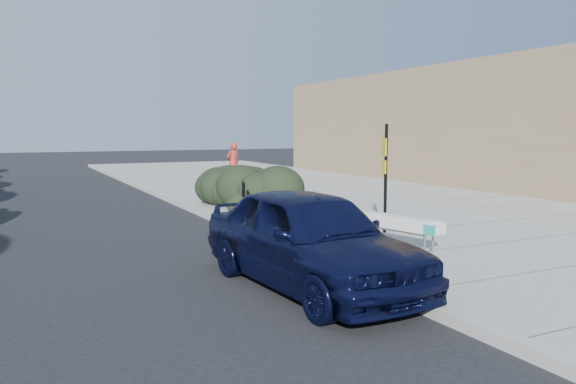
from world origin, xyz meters
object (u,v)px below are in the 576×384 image
Objects in this scene: pedestrian at (233,163)px; bench at (397,223)px; bike_rack at (244,196)px; sign_post at (385,171)px; sedan_navy at (310,238)px.

bench is at bearing 66.75° from pedestrian.
bench is 5.06m from bike_rack.
sign_post is 1.36× the size of pedestrian.
sedan_navy is at bearing -168.06° from bench.
pedestrian is (1.23, 12.66, -0.49)m from sign_post.
bike_rack is at bearing 90.34° from bench.
bike_rack reaches higher than bench.
pedestrian is at bearing 68.15° from bench.
bike_rack is (-1.25, 4.91, 0.10)m from bench.
sign_post is at bearing -41.03° from bike_rack.
sign_post is at bearing 69.13° from pedestrian.
bench is at bearing 21.79° from sedan_navy.
pedestrian reaches higher than bike_rack.
pedestrian is at bearing 102.30° from sign_post.
sedan_navy reaches higher than bike_rack.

